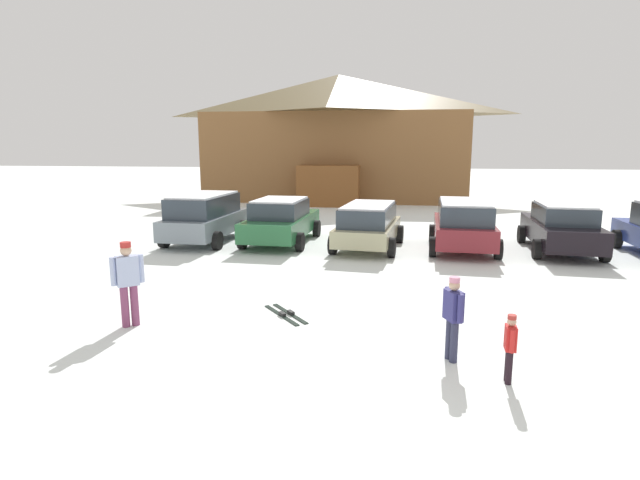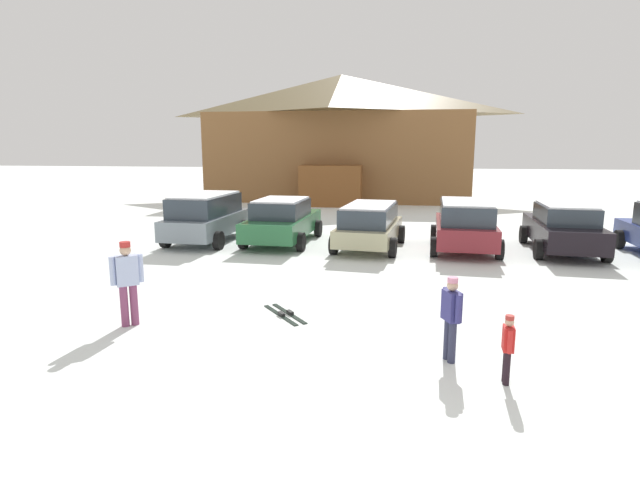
{
  "view_description": "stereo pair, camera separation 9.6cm",
  "coord_description": "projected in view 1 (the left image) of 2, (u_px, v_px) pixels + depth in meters",
  "views": [
    {
      "loc": [
        1.25,
        -5.35,
        3.43
      ],
      "look_at": [
        -0.63,
        6.54,
        1.2
      ],
      "focal_mm": 28.0,
      "sensor_mm": 36.0,
      "label": 1
    },
    {
      "loc": [
        1.35,
        -5.33,
        3.43
      ],
      "look_at": [
        -0.63,
        6.54,
        1.2
      ],
      "focal_mm": 28.0,
      "sensor_mm": 36.0,
      "label": 2
    }
  ],
  "objects": [
    {
      "name": "ground",
      "position": [
        287.0,
        436.0,
        6.01
      ],
      "size": [
        160.0,
        160.0,
        0.0
      ],
      "primitive_type": "plane",
      "color": "white"
    },
    {
      "name": "ski_lodge",
      "position": [
        338.0,
        136.0,
        34.51
      ],
      "size": [
        17.39,
        11.88,
        8.31
      ],
      "color": "brown",
      "rests_on": "ground"
    },
    {
      "name": "parked_grey_wagon",
      "position": [
        205.0,
        216.0,
        18.26
      ],
      "size": [
        2.25,
        4.4,
        1.77
      ],
      "color": "gray",
      "rests_on": "ground"
    },
    {
      "name": "parked_green_coupe",
      "position": [
        281.0,
        220.0,
        18.12
      ],
      "size": [
        2.36,
        4.71,
        1.63
      ],
      "color": "#276639",
      "rests_on": "ground"
    },
    {
      "name": "parked_beige_suv",
      "position": [
        368.0,
        224.0,
        17.1
      ],
      "size": [
        2.44,
        4.32,
        1.54
      ],
      "color": "tan",
      "rests_on": "ground"
    },
    {
      "name": "parked_maroon_van",
      "position": [
        463.0,
        224.0,
        16.81
      ],
      "size": [
        2.38,
        4.33,
        1.68
      ],
      "color": "maroon",
      "rests_on": "ground"
    },
    {
      "name": "parked_black_sedan",
      "position": [
        561.0,
        227.0,
        16.52
      ],
      "size": [
        2.36,
        4.64,
        1.63
      ],
      "color": "black",
      "rests_on": "ground"
    },
    {
      "name": "skier_teen_in_navy_coat",
      "position": [
        453.0,
        314.0,
        8.03
      ],
      "size": [
        0.32,
        0.49,
        1.41
      ],
      "color": "#2D2F48",
      "rests_on": "ground"
    },
    {
      "name": "skier_adult_in_blue_parka",
      "position": [
        128.0,
        279.0,
        9.58
      ],
      "size": [
        0.5,
        0.44,
        1.67
      ],
      "color": "#7B3A5E",
      "rests_on": "ground"
    },
    {
      "name": "skier_child_in_red_jacket",
      "position": [
        510.0,
        345.0,
        7.29
      ],
      "size": [
        0.17,
        0.39,
        1.05
      ],
      "color": "black",
      "rests_on": "ground"
    },
    {
      "name": "pair_of_skis",
      "position": [
        286.0,
        314.0,
        10.37
      ],
      "size": [
        1.15,
        1.3,
        0.08
      ],
      "color": "black",
      "rests_on": "ground"
    }
  ]
}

